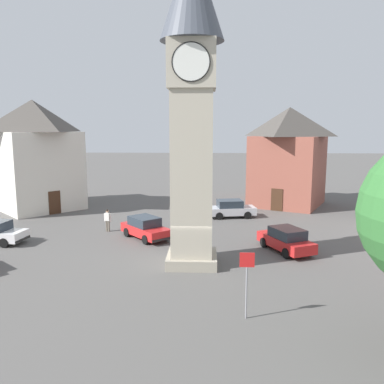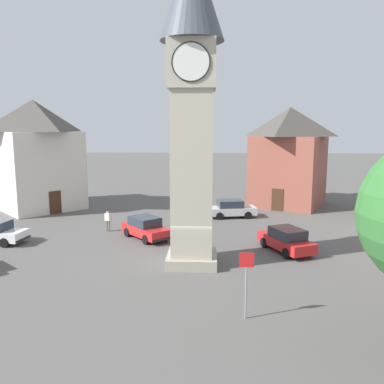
% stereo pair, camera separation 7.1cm
% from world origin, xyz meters
% --- Properties ---
extents(ground_plane, '(200.00, 200.00, 0.00)m').
position_xyz_m(ground_plane, '(0.00, 0.00, 0.00)').
color(ground_plane, '#565451').
extents(clock_tower, '(3.41, 3.41, 17.49)m').
position_xyz_m(clock_tower, '(0.00, 0.00, 10.18)').
color(clock_tower, '#A59C89').
rests_on(clock_tower, ground).
extents(car_silver_kerb, '(3.26, 4.46, 1.53)m').
position_xyz_m(car_silver_kerb, '(5.82, 2.59, 0.76)').
color(car_silver_kerb, red).
rests_on(car_silver_kerb, ground).
extents(car_white_side, '(4.00, 4.21, 1.53)m').
position_xyz_m(car_white_side, '(-3.50, 5.20, 0.76)').
color(car_white_side, red).
rests_on(car_white_side, ground).
extents(car_black_far, '(4.35, 2.36, 1.53)m').
position_xyz_m(car_black_far, '(2.89, 12.12, 0.76)').
color(car_black_far, silver).
rests_on(car_black_far, ground).
extents(pedestrian, '(0.54, 0.31, 1.69)m').
position_xyz_m(pedestrian, '(-6.64, 6.95, 1.01)').
color(pedestrian, '#706656').
rests_on(pedestrian, ground).
extents(building_shop_left, '(9.07, 9.42, 9.70)m').
position_xyz_m(building_shop_left, '(8.84, 18.12, 4.95)').
color(building_shop_left, '#995142').
rests_on(building_shop_left, ground).
extents(building_terrace_right, '(10.53, 10.52, 10.31)m').
position_xyz_m(building_terrace_right, '(-15.63, 15.44, 5.26)').
color(building_terrace_right, silver).
rests_on(building_terrace_right, ground).
extents(road_sign, '(0.60, 0.07, 2.80)m').
position_xyz_m(road_sign, '(2.49, -6.51, 1.90)').
color(road_sign, gray).
rests_on(road_sign, ground).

